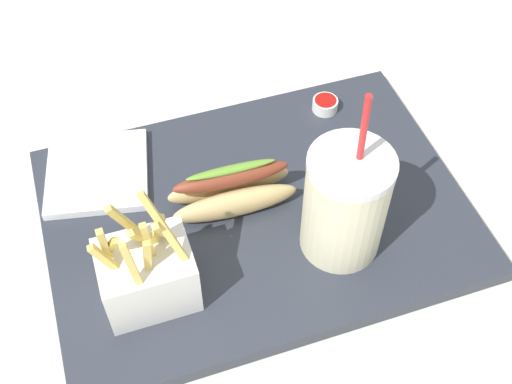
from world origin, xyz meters
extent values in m
cube|color=silver|center=(0.00, 0.00, -0.01)|extent=(2.40, 2.40, 0.02)
cube|color=#2D333D|center=(0.00, 0.00, 0.01)|extent=(0.50, 0.36, 0.02)
cylinder|color=beige|center=(0.08, -0.08, 0.08)|extent=(0.09, 0.09, 0.13)
cylinder|color=white|center=(0.08, -0.08, 0.15)|extent=(0.09, 0.09, 0.01)
cylinder|color=red|center=(0.08, -0.08, 0.20)|extent=(0.02, 0.02, 0.09)
cube|color=white|center=(-0.15, -0.08, 0.06)|extent=(0.10, 0.08, 0.08)
cube|color=#E5C660|center=(-0.12, -0.08, 0.13)|extent=(0.04, 0.04, 0.09)
cube|color=#E5C660|center=(-0.14, -0.06, 0.10)|extent=(0.03, 0.03, 0.07)
cube|color=#E5C660|center=(-0.16, -0.10, 0.11)|extent=(0.02, 0.02, 0.08)
cube|color=#E5C660|center=(-0.14, -0.08, 0.11)|extent=(0.01, 0.01, 0.07)
cube|color=#E5C660|center=(-0.18, -0.06, 0.10)|extent=(0.03, 0.03, 0.06)
cube|color=#E5C660|center=(-0.13, -0.06, 0.10)|extent=(0.03, 0.01, 0.06)
cube|color=#E5C660|center=(-0.18, -0.07, 0.11)|extent=(0.01, 0.02, 0.08)
cube|color=#E5C660|center=(-0.12, -0.07, 0.12)|extent=(0.02, 0.03, 0.06)
cube|color=#E5C660|center=(-0.14, -0.09, 0.11)|extent=(0.01, 0.01, 0.06)
cube|color=#E5C660|center=(-0.15, -0.06, 0.13)|extent=(0.03, 0.02, 0.08)
cube|color=#E5C660|center=(-0.18, -0.08, 0.10)|extent=(0.03, 0.01, 0.07)
ellipsoid|color=#DBB775|center=(-0.03, 0.00, 0.04)|extent=(0.15, 0.03, 0.04)
ellipsoid|color=#DBB775|center=(-0.02, 0.03, 0.04)|extent=(0.15, 0.03, 0.04)
ellipsoid|color=brown|center=(-0.02, 0.02, 0.07)|extent=(0.14, 0.03, 0.02)
ellipsoid|color=#6B9E33|center=(-0.02, 0.02, 0.08)|extent=(0.11, 0.02, 0.01)
cylinder|color=white|center=(0.14, 0.13, 0.03)|extent=(0.03, 0.03, 0.02)
cylinder|color=#B2140F|center=(0.14, 0.13, 0.03)|extent=(0.03, 0.03, 0.01)
cube|color=white|center=(-0.17, 0.11, 0.03)|extent=(0.15, 0.15, 0.01)
camera|label=1|loc=(-0.15, -0.45, 0.65)|focal=45.99mm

